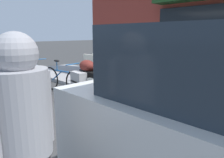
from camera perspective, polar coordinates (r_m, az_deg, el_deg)
ground_plane at (r=4.56m, az=-6.99°, el=-9.62°), size 80.00×80.00×0.00m
touring_motorcycle at (r=4.79m, az=-4.66°, el=-0.97°), size 2.19×0.65×1.39m
parked_bicycle at (r=6.28m, az=-13.36°, el=-0.14°), size 1.75×0.48×0.94m
pedestrian_walking at (r=1.59m, az=-22.95°, el=-11.48°), size 0.49×0.53×1.70m
sandwich_board_sign at (r=6.87m, az=-4.92°, el=2.91°), size 0.55×0.41×0.92m
second_bicycle_by_cafe at (r=7.78m, az=-19.73°, el=1.81°), size 1.75×0.57×0.94m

